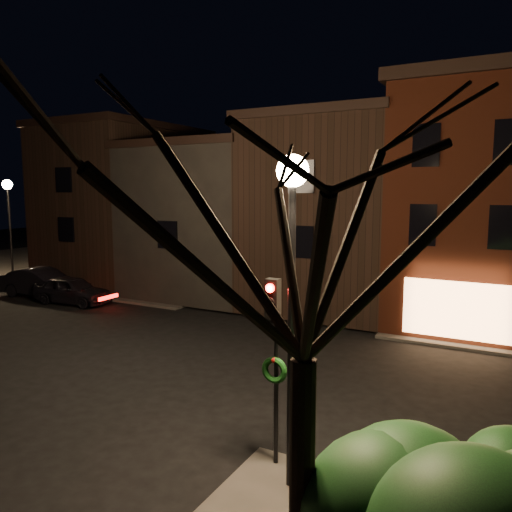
# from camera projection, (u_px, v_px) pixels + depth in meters

# --- Properties ---
(ground) EXTENTS (120.00, 120.00, 0.00)m
(ground) POSITION_uv_depth(u_px,v_px,m) (202.00, 355.00, 18.11)
(ground) COLOR black
(ground) RESTS_ON ground
(sidewalk_far_left) EXTENTS (30.00, 30.00, 0.12)m
(sidewalk_far_left) POSITION_uv_depth(u_px,v_px,m) (143.00, 256.00, 44.94)
(sidewalk_far_left) COLOR #2D2B28
(sidewalk_far_left) RESTS_ON ground
(corner_building) EXTENTS (6.50, 8.50, 10.50)m
(corner_building) POSITION_uv_depth(u_px,v_px,m) (473.00, 203.00, 21.94)
(corner_building) COLOR #3E160B
(corner_building) RESTS_ON ground
(row_building_a) EXTENTS (7.30, 10.30, 9.40)m
(row_building_a) POSITION_uv_depth(u_px,v_px,m) (339.00, 212.00, 25.95)
(row_building_a) COLOR black
(row_building_a) RESTS_ON ground
(row_building_b) EXTENTS (7.80, 10.30, 8.40)m
(row_building_b) POSITION_uv_depth(u_px,v_px,m) (221.00, 218.00, 29.41)
(row_building_b) COLOR black
(row_building_b) RESTS_ON ground
(row_building_c) EXTENTS (7.30, 10.30, 9.90)m
(row_building_c) POSITION_uv_depth(u_px,v_px,m) (127.00, 203.00, 32.70)
(row_building_c) COLOR black
(row_building_c) RESTS_ON ground
(street_lamp_near) EXTENTS (0.60, 0.60, 6.48)m
(street_lamp_near) POSITION_uv_depth(u_px,v_px,m) (292.00, 232.00, 9.29)
(street_lamp_near) COLOR black
(street_lamp_near) RESTS_ON sidewalk_near_right
(street_lamp_far) EXTENTS (0.60, 0.60, 6.48)m
(street_lamp_far) POSITION_uv_depth(u_px,v_px,m) (8.00, 202.00, 31.74)
(street_lamp_far) COLOR black
(street_lamp_far) RESTS_ON sidewalk_far_left
(traffic_signal) EXTENTS (0.58, 0.38, 4.05)m
(traffic_signal) POSITION_uv_depth(u_px,v_px,m) (274.00, 343.00, 10.31)
(traffic_signal) COLOR black
(traffic_signal) RESTS_ON sidewalk_near_right
(bare_tree_right) EXTENTS (6.40, 6.40, 8.50)m
(bare_tree_right) POSITION_uv_depth(u_px,v_px,m) (306.00, 175.00, 6.37)
(bare_tree_right) COLOR black
(bare_tree_right) RESTS_ON sidewalk_near_right
(parked_car_a) EXTENTS (4.43, 2.10, 1.46)m
(parked_car_a) POSITION_uv_depth(u_px,v_px,m) (72.00, 290.00, 26.24)
(parked_car_a) COLOR black
(parked_car_a) RESTS_ON ground
(parked_car_b) EXTENTS (5.02, 2.15, 1.61)m
(parked_car_b) POSITION_uv_depth(u_px,v_px,m) (42.00, 283.00, 27.89)
(parked_car_b) COLOR black
(parked_car_b) RESTS_ON ground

